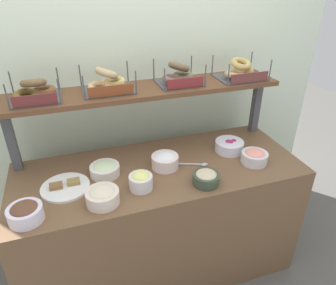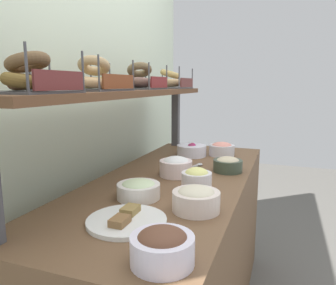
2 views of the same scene
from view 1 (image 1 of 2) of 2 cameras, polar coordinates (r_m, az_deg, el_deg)
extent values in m
plane|color=#595651|center=(2.51, -1.27, -21.04)|extent=(8.00, 8.00, 0.00)
cube|color=white|center=(2.26, -5.86, 10.27)|extent=(2.97, 0.06, 2.40)
cube|color=brown|center=(2.20, -1.40, -13.92)|extent=(1.77, 0.70, 0.85)
cube|color=#4C4C51|center=(2.04, -26.79, 0.40)|extent=(0.05, 0.05, 0.40)
cube|color=#4C4C51|center=(2.38, 15.78, 6.50)|extent=(0.05, 0.05, 0.40)
cube|color=brown|center=(1.98, -4.05, 9.60)|extent=(1.73, 0.32, 0.03)
cylinder|color=white|center=(1.92, -0.52, -3.56)|extent=(0.17, 0.17, 0.08)
ellipsoid|color=white|center=(1.90, -0.53, -2.72)|extent=(0.13, 0.13, 0.06)
cylinder|color=silver|center=(2.04, 15.51, -2.70)|extent=(0.16, 0.16, 0.07)
ellipsoid|color=#F19485|center=(2.02, 15.62, -1.99)|extent=(0.13, 0.13, 0.05)
cylinder|color=silver|center=(1.68, -11.87, -9.75)|extent=(0.18, 0.18, 0.07)
ellipsoid|color=beige|center=(1.66, -11.98, -8.91)|extent=(0.14, 0.14, 0.05)
cylinder|color=#394534|center=(1.80, 6.97, -6.60)|extent=(0.15, 0.15, 0.06)
ellipsoid|color=beige|center=(1.78, 7.02, -5.90)|extent=(0.12, 0.12, 0.04)
cylinder|color=white|center=(1.75, -5.00, -7.23)|extent=(0.13, 0.13, 0.08)
ellipsoid|color=#EDEC84|center=(1.73, -5.05, -6.31)|extent=(0.10, 0.10, 0.06)
cylinder|color=white|center=(1.69, -24.62, -11.81)|extent=(0.17, 0.17, 0.08)
ellipsoid|color=brown|center=(1.68, -24.84, -10.98)|extent=(0.13, 0.13, 0.05)
cylinder|color=white|center=(1.89, -11.47, -4.97)|extent=(0.18, 0.18, 0.06)
ellipsoid|color=beige|center=(1.88, -11.55, -4.33)|extent=(0.14, 0.14, 0.04)
cylinder|color=white|center=(2.13, 11.14, -0.65)|extent=(0.19, 0.19, 0.07)
sphere|color=#952A50|center=(2.11, 10.96, -0.09)|extent=(0.05, 0.05, 0.05)
sphere|color=#9E243B|center=(2.12, 11.14, -0.03)|extent=(0.04, 0.04, 0.04)
sphere|color=#A5245E|center=(2.11, 11.34, -0.17)|extent=(0.04, 0.04, 0.04)
sphere|color=#A32D4E|center=(2.14, 11.92, 0.11)|extent=(0.04, 0.04, 0.04)
cylinder|color=white|center=(1.85, -18.26, -7.78)|extent=(0.27, 0.27, 0.01)
cube|color=brown|center=(1.84, -19.82, -7.51)|extent=(0.07, 0.05, 0.02)
cube|color=olive|center=(1.85, -16.91, -6.89)|extent=(0.07, 0.05, 0.02)
cube|color=#B7B7BC|center=(1.96, 4.02, -3.98)|extent=(0.13, 0.06, 0.01)
ellipsoid|color=#B7B7BC|center=(1.96, 6.66, -4.01)|extent=(0.04, 0.03, 0.01)
cube|color=#4C4C51|center=(1.92, -22.86, 7.38)|extent=(0.27, 0.24, 0.01)
cylinder|color=#4C4C51|center=(1.81, -27.39, 7.35)|extent=(0.01, 0.01, 0.14)
cylinder|color=#4C4C51|center=(1.79, -19.28, 8.74)|extent=(0.01, 0.01, 0.14)
cylinder|color=#4C4C51|center=(2.03, -26.74, 9.60)|extent=(0.01, 0.01, 0.14)
cylinder|color=#4C4C51|center=(2.01, -19.46, 10.86)|extent=(0.01, 0.01, 0.14)
cube|color=maroon|center=(1.80, -23.19, 7.12)|extent=(0.23, 0.01, 0.06)
torus|color=brown|center=(1.89, -24.49, 7.79)|extent=(0.18, 0.18, 0.06)
torus|color=brown|center=(1.95, -21.83, 8.74)|extent=(0.19, 0.19, 0.05)
torus|color=brown|center=(1.90, -23.41, 9.98)|extent=(0.14, 0.15, 0.07)
cube|color=#4C4C51|center=(1.95, -10.86, 9.43)|extent=(0.31, 0.24, 0.01)
cylinder|color=#4C4C51|center=(1.81, -15.15, 9.58)|extent=(0.01, 0.01, 0.14)
cylinder|color=#4C4C51|center=(1.84, -5.88, 10.83)|extent=(0.01, 0.01, 0.14)
cylinder|color=#4C4C51|center=(2.02, -15.75, 11.59)|extent=(0.01, 0.01, 0.14)
cylinder|color=#4C4C51|center=(2.06, -7.40, 12.71)|extent=(0.01, 0.01, 0.14)
cube|color=brown|center=(1.82, -10.37, 9.31)|extent=(0.26, 0.01, 0.06)
torus|color=tan|center=(1.90, -12.41, 9.83)|extent=(0.16, 0.16, 0.06)
torus|color=#D6B765|center=(1.98, -9.78, 10.81)|extent=(0.14, 0.14, 0.06)
torus|color=tan|center=(1.92, -11.15, 12.34)|extent=(0.18, 0.18, 0.10)
cube|color=#4C4C51|center=(2.05, 1.96, 10.89)|extent=(0.27, 0.24, 0.01)
cylinder|color=#4C4C51|center=(1.88, -0.62, 11.36)|extent=(0.01, 0.01, 0.14)
cylinder|color=#4C4C51|center=(1.97, 6.87, 12.03)|extent=(0.01, 0.01, 0.14)
cylinder|color=#4C4C51|center=(2.09, -2.62, 13.18)|extent=(0.01, 0.01, 0.14)
cylinder|color=#4C4C51|center=(2.18, 4.28, 13.77)|extent=(0.01, 0.01, 0.14)
cube|color=maroon|center=(1.93, 3.24, 10.83)|extent=(0.23, 0.01, 0.06)
torus|color=#7B594F|center=(1.99, 0.96, 11.46)|extent=(0.15, 0.14, 0.06)
torus|color=#746951|center=(2.08, 2.71, 12.05)|extent=(0.20, 0.20, 0.05)
torus|color=brown|center=(2.02, 2.01, 13.70)|extent=(0.20, 0.20, 0.10)
cube|color=#4C4C51|center=(2.20, 12.94, 11.50)|extent=(0.31, 0.24, 0.01)
cylinder|color=#4C4C51|center=(2.01, 11.01, 12.03)|extent=(0.01, 0.01, 0.14)
cylinder|color=#4C4C51|center=(2.17, 18.19, 12.40)|extent=(0.01, 0.01, 0.14)
cylinder|color=#4C4C51|center=(2.21, 8.12, 13.78)|extent=(0.01, 0.01, 0.14)
cylinder|color=#4C4C51|center=(2.35, 14.96, 14.08)|extent=(0.01, 0.01, 0.14)
cube|color=brown|center=(2.09, 14.71, 11.42)|extent=(0.27, 0.01, 0.06)
torus|color=tan|center=(2.14, 12.15, 12.02)|extent=(0.19, 0.19, 0.06)
torus|color=tan|center=(2.24, 13.62, 12.61)|extent=(0.17, 0.17, 0.05)
torus|color=tan|center=(2.17, 13.22, 13.86)|extent=(0.17, 0.18, 0.08)
camera|label=2|loc=(1.57, -55.62, -8.01)|focal=34.37mm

